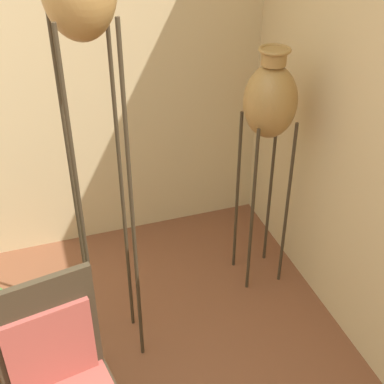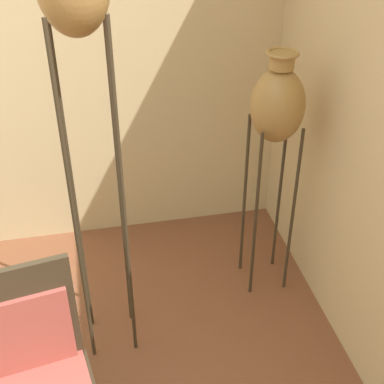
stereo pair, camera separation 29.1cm
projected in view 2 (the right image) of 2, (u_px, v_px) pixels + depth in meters
vase_stand_medium at (277, 109)px, 2.92m from camera, size 0.30×0.30×1.55m
chair at (38, 376)px, 2.24m from camera, size 0.53×0.59×1.06m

